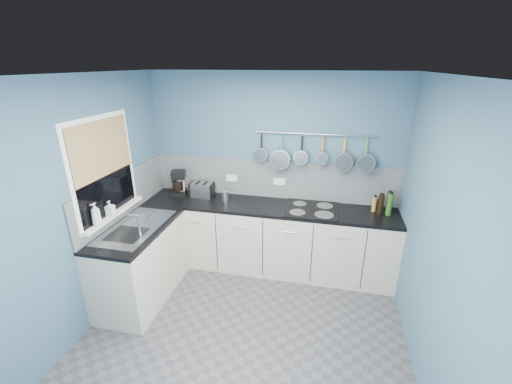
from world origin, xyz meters
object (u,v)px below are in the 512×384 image
at_px(soap_bottle_a, 96,214).
at_px(soap_bottle_b, 110,208).
at_px(coffee_maker, 179,183).
at_px(toaster, 202,190).
at_px(hob, 311,209).
at_px(paper_towel, 181,186).
at_px(canister, 225,196).

bearing_deg(soap_bottle_a, soap_bottle_b, 90.00).
bearing_deg(soap_bottle_a, coffee_maker, 77.54).
bearing_deg(toaster, coffee_maker, -175.49).
distance_m(coffee_maker, hob, 1.81).
bearing_deg(hob, paper_towel, 176.05).
distance_m(soap_bottle_a, soap_bottle_b, 0.22).
height_order(soap_bottle_a, toaster, soap_bottle_a).
distance_m(soap_bottle_b, canister, 1.40).
bearing_deg(paper_towel, soap_bottle_a, -103.29).
relative_size(paper_towel, hob, 0.38).
xyz_separation_m(soap_bottle_b, canister, (0.97, 0.99, -0.17)).
bearing_deg(soap_bottle_a, paper_towel, 76.71).
distance_m(canister, hob, 1.12).
distance_m(soap_bottle_a, hob, 2.40).
bearing_deg(soap_bottle_b, canister, 45.84).
xyz_separation_m(coffee_maker, toaster, (0.33, 0.00, -0.07)).
bearing_deg(toaster, hob, -0.44).
bearing_deg(hob, toaster, 175.53).
relative_size(coffee_maker, hob, 0.51).
relative_size(paper_towel, canister, 1.85).
xyz_separation_m(paper_towel, toaster, (0.31, -0.01, -0.03)).
relative_size(paper_towel, toaster, 0.84).
xyz_separation_m(soap_bottle_b, hob, (2.08, 0.96, -0.23)).
distance_m(soap_bottle_a, coffee_maker, 1.32).
xyz_separation_m(paper_towel, hob, (1.77, -0.12, -0.12)).
bearing_deg(soap_bottle_b, toaster, 60.12).
relative_size(toaster, hob, 0.46).
bearing_deg(soap_bottle_a, canister, 51.51).
bearing_deg(canister, paper_towel, 172.77).
height_order(paper_towel, toaster, paper_towel).
relative_size(coffee_maker, toaster, 1.12).
xyz_separation_m(paper_towel, canister, (0.66, -0.08, -0.06)).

